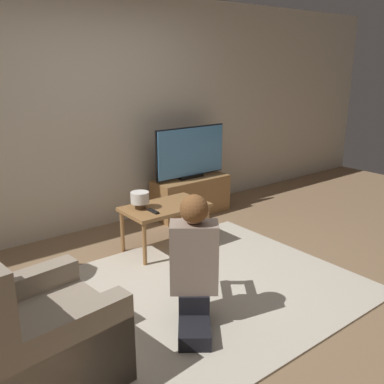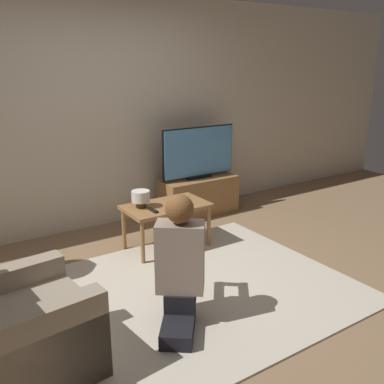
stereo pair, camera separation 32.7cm
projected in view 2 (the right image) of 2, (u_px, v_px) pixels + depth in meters
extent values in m
plane|color=#896B4C|center=(189.00, 292.00, 3.58)|extent=(10.00, 10.00, 0.00)
cube|color=beige|center=(95.00, 114.00, 4.75)|extent=(10.00, 0.06, 2.60)
cube|color=beige|center=(189.00, 292.00, 3.58)|extent=(2.64, 2.11, 0.02)
cube|color=olive|center=(199.00, 196.00, 5.38)|extent=(0.98, 0.39, 0.47)
cube|color=black|center=(199.00, 176.00, 5.30)|extent=(0.34, 0.08, 0.04)
cube|color=black|center=(199.00, 152.00, 5.22)|extent=(1.01, 0.03, 0.61)
cube|color=#4C8CC6|center=(199.00, 152.00, 5.21)|extent=(0.98, 0.04, 0.58)
cube|color=olive|center=(166.00, 206.00, 4.32)|extent=(0.84, 0.50, 0.04)
cylinder|color=olive|center=(143.00, 243.00, 4.02)|extent=(0.04, 0.04, 0.44)
cylinder|color=olive|center=(209.00, 227.00, 4.42)|extent=(0.04, 0.04, 0.44)
cylinder|color=olive|center=(124.00, 229.00, 4.35)|extent=(0.04, 0.04, 0.44)
cylinder|color=olive|center=(187.00, 215.00, 4.76)|extent=(0.04, 0.04, 0.44)
cube|color=gray|center=(23.00, 342.00, 2.58)|extent=(0.87, 0.82, 0.45)
cube|color=gray|center=(40.00, 358.00, 2.33)|extent=(0.80, 0.22, 0.59)
cube|color=gray|center=(6.00, 311.00, 2.78)|extent=(0.80, 0.22, 0.59)
cube|color=black|center=(178.00, 326.00, 3.00)|extent=(0.44, 0.48, 0.11)
cube|color=black|center=(181.00, 298.00, 3.13)|extent=(0.32, 0.32, 0.14)
cube|color=gray|center=(180.00, 257.00, 3.03)|extent=(0.39, 0.37, 0.51)
sphere|color=tan|center=(180.00, 210.00, 2.93)|extent=(0.20, 0.20, 0.20)
sphere|color=brown|center=(179.00, 209.00, 2.91)|extent=(0.20, 0.20, 0.20)
cube|color=black|center=(185.00, 234.00, 3.38)|extent=(0.13, 0.11, 0.04)
cylinder|color=gray|center=(197.00, 240.00, 3.26)|extent=(0.24, 0.28, 0.07)
cylinder|color=gray|center=(170.00, 239.00, 3.27)|extent=(0.24, 0.28, 0.07)
cylinder|color=#4C3823|center=(141.00, 204.00, 4.23)|extent=(0.10, 0.10, 0.06)
cylinder|color=silver|center=(141.00, 196.00, 4.20)|extent=(0.18, 0.18, 0.11)
cube|color=black|center=(153.00, 210.00, 4.12)|extent=(0.04, 0.15, 0.02)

